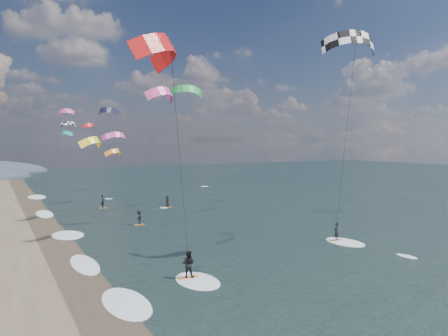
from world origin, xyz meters
name	(u,v)px	position (x,y,z in m)	size (l,w,h in m)	color
ground	(342,305)	(0.00, 0.00, 0.00)	(260.00, 260.00, 0.00)	black
wet_sand_strip	(85,286)	(-12.00, 10.00, 0.00)	(3.00, 240.00, 0.00)	#382D23
kitesurfer_near_a	(353,86)	(7.48, 7.06, 13.27)	(7.77, 8.79, 17.51)	orange
kitesurfer_near_b	(179,129)	(-8.00, 4.12, 9.78)	(6.91, 9.41, 14.80)	orange
far_kitesurfers	(138,208)	(-1.15, 34.05, 0.81)	(9.07, 14.53, 1.78)	orange
bg_kite_field	(102,124)	(-1.08, 52.89, 11.64)	(13.38, 71.05, 8.62)	black
shoreline_surf	(89,265)	(-10.80, 14.75, 0.00)	(2.40, 79.40, 0.11)	white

